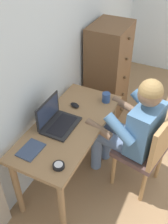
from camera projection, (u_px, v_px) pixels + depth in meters
The scene contains 10 objects.
wall_back at pixel (62, 37), 2.47m from camera, with size 4.80×0.05×2.50m, color silver.
desk at pixel (69, 133), 2.37m from camera, with size 1.21×0.56×0.72m.
dresser at pixel (108, 73), 3.20m from camera, with size 0.54×0.44×1.22m.
chair at pixel (147, 149), 2.36m from camera, with size 0.49×0.48×0.88m.
person_seated at pixel (132, 126), 2.34m from camera, with size 0.61×0.64×1.20m.
laptop at pixel (57, 120), 2.26m from camera, with size 0.34×0.25×0.24m.
computer_mouse at pixel (75, 105), 2.49m from camera, with size 0.06×0.10×0.03m, color black.
desk_clock at pixel (59, 166), 1.92m from camera, with size 0.09×0.09×0.03m.
notebook_pad at pixel (31, 150), 2.05m from camera, with size 0.21×0.15×0.01m, color #3D4C6B.
coffee_mug at pixel (106, 97), 2.54m from camera, with size 0.12×0.08×0.09m.
Camera 1 is at (-2.04, 0.97, 2.23)m, focal length 41.90 mm.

